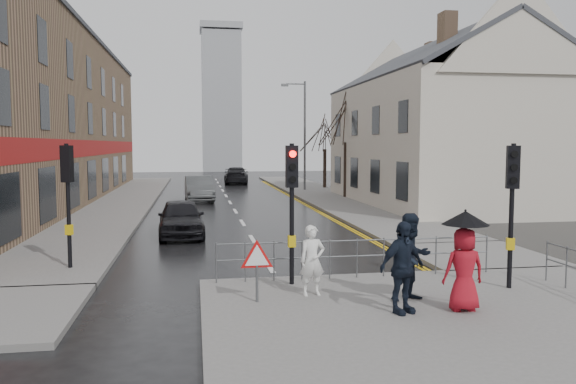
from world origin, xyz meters
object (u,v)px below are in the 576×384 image
object	(u,v)px
pedestrian_with_umbrella	(464,256)
pedestrian_b	(412,257)
pedestrian_a	(312,261)
car_parked	(181,218)
car_mid	(199,189)
pedestrian_d	(402,267)

from	to	relation	value
pedestrian_with_umbrella	pedestrian_b	bearing A→B (deg)	130.65
pedestrian_with_umbrella	pedestrian_a	bearing A→B (deg)	149.62
pedestrian_with_umbrella	car_parked	distance (m)	12.72
pedestrian_b	car_parked	bearing A→B (deg)	99.97
pedestrian_b	car_mid	distance (m)	24.16
pedestrian_a	car_mid	distance (m)	23.13
car_mid	pedestrian_b	bearing A→B (deg)	-82.77
pedestrian_with_umbrella	pedestrian_d	distance (m)	1.32
car_parked	pedestrian_d	bearing A→B (deg)	-69.95
pedestrian_b	car_parked	world-z (taller)	pedestrian_b
pedestrian_b	car_parked	size ratio (longest dim) A/B	0.46
pedestrian_with_umbrella	pedestrian_d	size ratio (longest dim) A/B	1.10
pedestrian_with_umbrella	car_parked	world-z (taller)	pedestrian_with_umbrella
pedestrian_d	car_parked	size ratio (longest dim) A/B	0.44
pedestrian_d	car_mid	bearing A→B (deg)	77.47
pedestrian_a	car_mid	size ratio (longest dim) A/B	0.34
pedestrian_a	pedestrian_b	size ratio (longest dim) A/B	0.83
pedestrian_b	pedestrian_with_umbrella	world-z (taller)	pedestrian_with_umbrella
pedestrian_b	car_parked	distance (m)	11.58
pedestrian_d	pedestrian_b	bearing A→B (deg)	35.63
pedestrian_d	car_parked	xyz separation A→B (m)	(-4.60, 11.20, -0.36)
pedestrian_b	car_parked	xyz separation A→B (m)	(-5.14, 10.37, -0.38)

